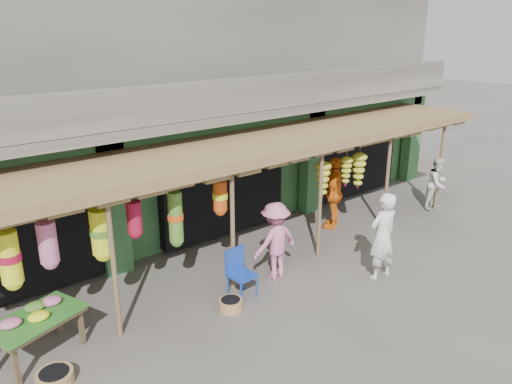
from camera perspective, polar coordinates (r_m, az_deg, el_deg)
ground at (r=11.49m, az=2.85°, el=-8.31°), size 80.00×80.00×0.00m
building at (r=14.33m, az=-10.37°, el=11.00°), size 16.40×6.80×7.00m
awning at (r=11.06m, az=-0.33°, el=4.88°), size 14.00×2.70×2.79m
flower_table at (r=9.00m, az=-23.90°, el=-13.12°), size 1.66×1.29×0.88m
blue_chair at (r=10.05m, az=-1.95°, el=-8.90°), size 0.50×0.51×1.00m
basket_mid at (r=8.63m, az=-21.99°, el=-19.15°), size 0.72×0.72×0.21m
basket_right at (r=9.81m, az=-2.92°, el=-12.72°), size 0.50×0.50×0.21m
person_front at (r=10.88m, az=14.27°, el=-4.92°), size 0.75×0.54×1.92m
person_right at (r=15.52m, az=20.04°, el=0.94°), size 0.79×0.63×1.56m
person_vendor at (r=13.33m, az=8.91°, el=-0.08°), size 1.22×1.00×1.95m
person_shopper at (r=10.62m, az=2.22°, el=-5.59°), size 1.11×0.66×1.70m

